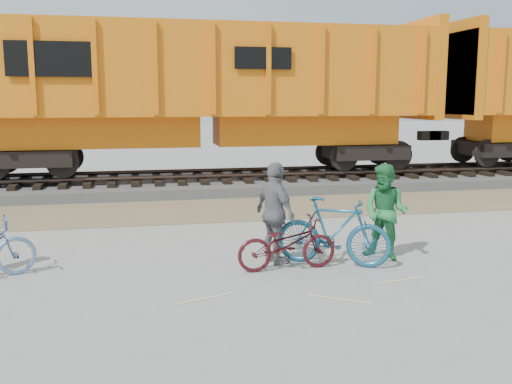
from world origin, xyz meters
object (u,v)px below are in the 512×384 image
(bicycle_teal, at_px, (333,232))
(bicycle_maroon, at_px, (287,244))
(person_man, at_px, (386,212))
(person_woman, at_px, (275,213))
(hopper_car_center, at_px, (206,90))

(bicycle_teal, relative_size, bicycle_maroon, 1.16)
(person_man, bearing_deg, bicycle_maroon, -124.88)
(person_woman, bearing_deg, bicycle_maroon, 173.43)
(hopper_car_center, distance_m, bicycle_teal, 9.01)
(person_man, bearing_deg, bicycle_teal, -122.81)
(bicycle_teal, relative_size, person_man, 1.15)
(person_man, xyz_separation_m, person_woman, (-1.91, 0.11, 0.03))
(person_woman, bearing_deg, bicycle_teal, -129.16)
(person_woman, bearing_deg, hopper_car_center, -19.73)
(hopper_car_center, relative_size, person_woman, 8.22)
(hopper_car_center, xyz_separation_m, bicycle_maroon, (0.23, -8.70, -2.58))
(bicycle_teal, bearing_deg, bicycle_maroon, 124.99)
(bicycle_maroon, xyz_separation_m, person_man, (1.81, 0.29, 0.39))
(bicycle_teal, height_order, person_man, person_man)
(hopper_car_center, distance_m, person_woman, 8.58)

